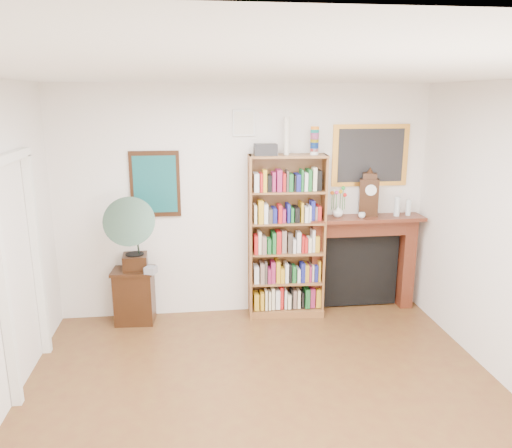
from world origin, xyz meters
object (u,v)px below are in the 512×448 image
Objects in this scene: mantel_clock at (369,195)px; bottle_right at (408,207)px; cd_stack at (151,270)px; flower_vase at (338,211)px; fireplace at (362,254)px; teacup at (362,215)px; bookshelf at (287,228)px; side_cabinet at (135,296)px; gramophone at (131,230)px; bottle_left at (397,206)px.

mantel_clock is 2.65× the size of bottle_right.
cd_stack is at bearing -176.63° from bottle_right.
flower_vase is at bearing 178.06° from bottle_right.
fireplace is 7.22× the size of bottle_right.
teacup is at bearing 2.70° from cd_stack.
bookshelf is at bearing 5.78° from cd_stack.
flower_vase is (2.48, 0.06, 0.96)m from side_cabinet.
gramophone reaches higher than teacup.
gramophone is at bearing -177.57° from bottle_right.
teacup is at bearing 2.97° from side_cabinet.
side_cabinet is 5.53× the size of cd_stack.
gramophone is at bearing -178.41° from teacup.
bookshelf is at bearing -175.45° from flower_vase.
flower_vase is 0.74m from bottle_left.
side_cabinet is 3.51m from bottle_right.
bottle_right reaches higher than fireplace.
bottle_right reaches higher than side_cabinet.
bookshelf is 1.06m from fireplace.
gramophone is at bearing -176.11° from fireplace.
bottle_left is (0.39, -0.07, 0.62)m from fireplace.
bookshelf is 3.45× the size of side_cabinet.
fireplace is 12.03× the size of cd_stack.
bookshelf is at bearing 4.04° from side_cabinet.
gramophone reaches higher than flower_vase.
bottle_left is 0.15m from bottle_right.
teacup is (2.75, -0.03, 0.92)m from side_cabinet.
cd_stack is (0.22, -0.15, 0.37)m from side_cabinet.
fireplace is 10.25× the size of flower_vase.
fireplace is at bearing 178.06° from mantel_clock.
teacup is at bearing -19.45° from flower_vase.
gramophone is (0.03, -0.11, 0.85)m from side_cabinet.
bookshelf is at bearing 0.71° from gramophone.
mantel_clock is 2.21× the size of bottle_left.
bottle_right reaches higher than flower_vase.
bookshelf is at bearing -161.42° from mantel_clock.
bottle_right is at bearing 4.76° from bookshelf.
mantel_clock is 6.17× the size of teacup.
bottle_right is at bearing 4.22° from side_cabinet.
bookshelf is 0.66m from flower_vase.
gramophone is 3.83× the size of bottle_left.
bottle_left is at bearing 5.63° from mantel_clock.
teacup is 0.47m from bottle_left.
bottle_left is at bearing 3.30° from cd_stack.
bottle_right is at bearing -1.94° from flower_vase.
bottle_left is at bearing 4.32° from bookshelf.
bottle_left is (0.35, -0.06, -0.14)m from mantel_clock.
fireplace is 0.55m from teacup.
flower_vase reaches higher than fireplace.
bottle_right is (3.37, 0.03, 0.99)m from side_cabinet.
mantel_clock is 0.43m from flower_vase.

